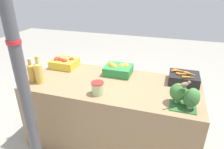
{
  "coord_description": "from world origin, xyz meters",
  "views": [
    {
      "loc": [
        0.56,
        -1.79,
        1.74
      ],
      "look_at": [
        0.0,
        0.0,
        0.86
      ],
      "focal_mm": 32.0,
      "sensor_mm": 36.0,
      "label": 1
    }
  ],
  "objects_px": {
    "orange_crate": "(118,69)",
    "carrot_crate": "(184,78)",
    "sparrow_bird": "(185,84)",
    "support_pole": "(17,58)",
    "juice_bottle_golden": "(39,72)",
    "juice_bottle_amber": "(31,72)",
    "apple_crate": "(65,62)",
    "broccoli_pile": "(186,96)",
    "pickle_jar": "(98,88)"
  },
  "relations": [
    {
      "from": "broccoli_pile",
      "to": "sparrow_bird",
      "type": "relative_size",
      "value": 2.1
    },
    {
      "from": "orange_crate",
      "to": "sparrow_bird",
      "type": "height_order",
      "value": "sparrow_bird"
    },
    {
      "from": "carrot_crate",
      "to": "broccoli_pile",
      "type": "bearing_deg",
      "value": -89.22
    },
    {
      "from": "apple_crate",
      "to": "orange_crate",
      "type": "xyz_separation_m",
      "value": [
        0.69,
        0.0,
        -0.01
      ]
    },
    {
      "from": "support_pole",
      "to": "broccoli_pile",
      "type": "height_order",
      "value": "support_pole"
    },
    {
      "from": "support_pole",
      "to": "juice_bottle_amber",
      "type": "height_order",
      "value": "support_pole"
    },
    {
      "from": "apple_crate",
      "to": "sparrow_bird",
      "type": "xyz_separation_m",
      "value": [
        1.39,
        -0.49,
        0.16
      ]
    },
    {
      "from": "orange_crate",
      "to": "sparrow_bird",
      "type": "distance_m",
      "value": 0.87
    },
    {
      "from": "support_pole",
      "to": "apple_crate",
      "type": "height_order",
      "value": "support_pole"
    },
    {
      "from": "carrot_crate",
      "to": "apple_crate",
      "type": "bearing_deg",
      "value": 179.81
    },
    {
      "from": "pickle_jar",
      "to": "orange_crate",
      "type": "bearing_deg",
      "value": 83.07
    },
    {
      "from": "carrot_crate",
      "to": "broccoli_pile",
      "type": "height_order",
      "value": "broccoli_pile"
    },
    {
      "from": "apple_crate",
      "to": "pickle_jar",
      "type": "height_order",
      "value": "apple_crate"
    },
    {
      "from": "support_pole",
      "to": "orange_crate",
      "type": "bearing_deg",
      "value": 60.44
    },
    {
      "from": "support_pole",
      "to": "juice_bottle_amber",
      "type": "xyz_separation_m",
      "value": [
        -0.3,
        0.46,
        -0.36
      ]
    },
    {
      "from": "juice_bottle_amber",
      "to": "juice_bottle_golden",
      "type": "distance_m",
      "value": 0.1
    },
    {
      "from": "apple_crate",
      "to": "orange_crate",
      "type": "relative_size",
      "value": 1.0
    },
    {
      "from": "juice_bottle_amber",
      "to": "sparrow_bird",
      "type": "relative_size",
      "value": 2.3
    },
    {
      "from": "support_pole",
      "to": "broccoli_pile",
      "type": "relative_size",
      "value": 10.02
    },
    {
      "from": "juice_bottle_golden",
      "to": "sparrow_bird",
      "type": "relative_size",
      "value": 2.57
    },
    {
      "from": "orange_crate",
      "to": "juice_bottle_amber",
      "type": "xyz_separation_m",
      "value": [
        -0.82,
        -0.46,
        0.05
      ]
    },
    {
      "from": "carrot_crate",
      "to": "sparrow_bird",
      "type": "bearing_deg",
      "value": -92.47
    },
    {
      "from": "support_pole",
      "to": "orange_crate",
      "type": "relative_size",
      "value": 8.05
    },
    {
      "from": "juice_bottle_golden",
      "to": "support_pole",
      "type": "bearing_deg",
      "value": -66.0
    },
    {
      "from": "apple_crate",
      "to": "orange_crate",
      "type": "bearing_deg",
      "value": 0.04
    },
    {
      "from": "apple_crate",
      "to": "broccoli_pile",
      "type": "relative_size",
      "value": 1.24
    },
    {
      "from": "broccoli_pile",
      "to": "sparrow_bird",
      "type": "distance_m",
      "value": 0.13
    },
    {
      "from": "support_pole",
      "to": "sparrow_bird",
      "type": "distance_m",
      "value": 1.32
    },
    {
      "from": "carrot_crate",
      "to": "broccoli_pile",
      "type": "distance_m",
      "value": 0.47
    },
    {
      "from": "carrot_crate",
      "to": "pickle_jar",
      "type": "bearing_deg",
      "value": -147.66
    },
    {
      "from": "support_pole",
      "to": "pickle_jar",
      "type": "relative_size",
      "value": 19.34
    },
    {
      "from": "apple_crate",
      "to": "carrot_crate",
      "type": "bearing_deg",
      "value": -0.19
    },
    {
      "from": "juice_bottle_amber",
      "to": "orange_crate",
      "type": "bearing_deg",
      "value": 29.42
    },
    {
      "from": "juice_bottle_amber",
      "to": "sparrow_bird",
      "type": "distance_m",
      "value": 1.53
    },
    {
      "from": "sparrow_bird",
      "to": "orange_crate",
      "type": "bearing_deg",
      "value": 108.45
    },
    {
      "from": "apple_crate",
      "to": "carrot_crate",
      "type": "relative_size",
      "value": 1.0
    },
    {
      "from": "apple_crate",
      "to": "carrot_crate",
      "type": "height_order",
      "value": "carrot_crate"
    },
    {
      "from": "support_pole",
      "to": "apple_crate",
      "type": "relative_size",
      "value": 8.05
    },
    {
      "from": "support_pole",
      "to": "carrot_crate",
      "type": "distance_m",
      "value": 1.6
    },
    {
      "from": "support_pole",
      "to": "juice_bottle_golden",
      "type": "bearing_deg",
      "value": 114.0
    },
    {
      "from": "juice_bottle_amber",
      "to": "carrot_crate",
      "type": "bearing_deg",
      "value": 16.54
    },
    {
      "from": "broccoli_pile",
      "to": "orange_crate",
      "type": "bearing_deg",
      "value": 146.82
    },
    {
      "from": "juice_bottle_amber",
      "to": "pickle_jar",
      "type": "height_order",
      "value": "juice_bottle_amber"
    },
    {
      "from": "carrot_crate",
      "to": "broccoli_pile",
      "type": "relative_size",
      "value": 1.24
    },
    {
      "from": "broccoli_pile",
      "to": "juice_bottle_amber",
      "type": "height_order",
      "value": "juice_bottle_amber"
    },
    {
      "from": "pickle_jar",
      "to": "support_pole",
      "type": "bearing_deg",
      "value": -137.69
    },
    {
      "from": "support_pole",
      "to": "apple_crate",
      "type": "xyz_separation_m",
      "value": [
        -0.17,
        0.92,
        -0.4
      ]
    },
    {
      "from": "orange_crate",
      "to": "carrot_crate",
      "type": "distance_m",
      "value": 0.72
    },
    {
      "from": "pickle_jar",
      "to": "carrot_crate",
      "type": "bearing_deg",
      "value": 32.34
    },
    {
      "from": "carrot_crate",
      "to": "pickle_jar",
      "type": "relative_size",
      "value": 2.4
    }
  ]
}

